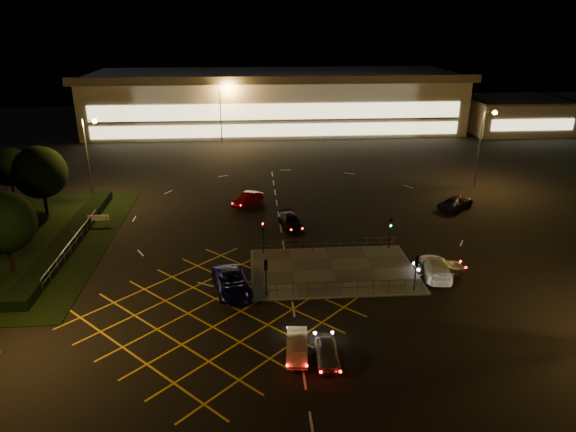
{
  "coord_description": "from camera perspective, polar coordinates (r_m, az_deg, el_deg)",
  "views": [
    {
      "loc": [
        -4.9,
        -41.78,
        20.88
      ],
      "look_at": [
        -1.35,
        6.48,
        2.0
      ],
      "focal_mm": 32.0,
      "sensor_mm": 36.0,
      "label": 1
    }
  ],
  "objects": [
    {
      "name": "ground",
      "position": [
        46.96,
        2.23,
        -5.1
      ],
      "size": [
        180.0,
        180.0,
        0.0
      ],
      "primitive_type": "plane",
      "color": "black",
      "rests_on": "ground"
    },
    {
      "name": "pedestrian_island",
      "position": [
        45.42,
        5.03,
        -6.06
      ],
      "size": [
        14.0,
        9.0,
        0.12
      ],
      "primitive_type": "cube",
      "color": "#4C4944",
      "rests_on": "ground"
    },
    {
      "name": "grass_verge",
      "position": [
        57.01,
        -27.79,
        -2.73
      ],
      "size": [
        18.0,
        30.0,
        0.08
      ],
      "primitive_type": "cube",
      "color": "black",
      "rests_on": "ground"
    },
    {
      "name": "hedge",
      "position": [
        55.0,
        -23.1,
        -2.24
      ],
      "size": [
        2.0,
        26.0,
        1.0
      ],
      "primitive_type": "cube",
      "color": "black",
      "rests_on": "ground"
    },
    {
      "name": "supermarket",
      "position": [
        105.01,
        -1.53,
        12.78
      ],
      "size": [
        72.0,
        26.5,
        10.5
      ],
      "color": "beige",
      "rests_on": "ground"
    },
    {
      "name": "retail_unit_a",
      "position": [
        109.87,
        23.86,
        10.28
      ],
      "size": [
        18.8,
        14.8,
        6.35
      ],
      "color": "beige",
      "rests_on": "ground"
    },
    {
      "name": "streetlight_nw",
      "position": [
        64.24,
        -21.15,
        7.0
      ],
      "size": [
        1.78,
        0.56,
        10.03
      ],
      "color": "slate",
      "rests_on": "ground"
    },
    {
      "name": "streetlight_ne",
      "position": [
        69.87,
        20.94,
        8.09
      ],
      "size": [
        1.78,
        0.56,
        10.03
      ],
      "color": "slate",
      "rests_on": "ground"
    },
    {
      "name": "streetlight_far_left",
      "position": [
        91.03,
        -7.26,
        12.1
      ],
      "size": [
        1.78,
        0.56,
        10.03
      ],
      "color": "slate",
      "rests_on": "ground"
    },
    {
      "name": "streetlight_far_right",
      "position": [
        99.38,
        17.05,
        12.12
      ],
      "size": [
        1.78,
        0.56,
        10.03
      ],
      "color": "slate",
      "rests_on": "ground"
    },
    {
      "name": "signal_sw",
      "position": [
        40.3,
        -2.47,
        -6.05
      ],
      "size": [
        0.28,
        0.3,
        3.15
      ],
      "rotation": [
        0.0,
        0.0,
        3.14
      ],
      "color": "black",
      "rests_on": "pedestrian_island"
    },
    {
      "name": "signal_se",
      "position": [
        42.3,
        14.07,
        -5.33
      ],
      "size": [
        0.28,
        0.3,
        3.15
      ],
      "rotation": [
        0.0,
        0.0,
        3.14
      ],
      "color": "black",
      "rests_on": "pedestrian_island"
    },
    {
      "name": "signal_nw",
      "position": [
        47.53,
        -2.79,
        -1.63
      ],
      "size": [
        0.28,
        0.3,
        3.15
      ],
      "color": "black",
      "rests_on": "pedestrian_island"
    },
    {
      "name": "signal_ne",
      "position": [
        49.24,
        11.3,
        -1.2
      ],
      "size": [
        0.28,
        0.3,
        3.15
      ],
      "color": "black",
      "rests_on": "pedestrian_island"
    },
    {
      "name": "tree_c",
      "position": [
        62.43,
        -25.84,
        4.38
      ],
      "size": [
        5.76,
        5.76,
        7.84
      ],
      "color": "black",
      "rests_on": "ground"
    },
    {
      "name": "tree_d",
      "position": [
        70.33,
        -28.61,
        4.82
      ],
      "size": [
        4.68,
        4.68,
        6.37
      ],
      "color": "black",
      "rests_on": "ground"
    },
    {
      "name": "tree_e",
      "position": [
        49.54,
        -29.13,
        -0.63
      ],
      "size": [
        5.4,
        5.4,
        7.35
      ],
      "color": "black",
      "rests_on": "ground"
    },
    {
      "name": "car_near_silver",
      "position": [
        34.41,
        4.34,
        -14.81
      ],
      "size": [
        1.62,
        3.74,
        1.26
      ],
      "primitive_type": "imported",
      "rotation": [
        0.0,
        0.0,
        6.25
      ],
      "color": "silver",
      "rests_on": "ground"
    },
    {
      "name": "car_queue_white",
      "position": [
        34.8,
        1.0,
        -14.24
      ],
      "size": [
        1.71,
        4.02,
        1.29
      ],
      "primitive_type": "imported",
      "rotation": [
        0.0,
        0.0,
        6.19
      ],
      "color": "white",
      "rests_on": "ground"
    },
    {
      "name": "car_left_blue",
      "position": [
        42.09,
        -6.26,
        -7.33
      ],
      "size": [
        3.78,
        6.14,
        1.59
      ],
      "primitive_type": "imported",
      "rotation": [
        0.0,
        0.0,
        0.21
      ],
      "color": "#0D0F53",
      "rests_on": "ground"
    },
    {
      "name": "car_far_dkgrey",
      "position": [
        53.99,
        0.36,
        -0.64
      ],
      "size": [
        2.82,
        5.04,
        1.38
      ],
      "primitive_type": "imported",
      "rotation": [
        0.0,
        0.0,
        0.2
      ],
      "color": "black",
      "rests_on": "ground"
    },
    {
      "name": "car_right_silver",
      "position": [
        46.67,
        16.5,
        -5.24
      ],
      "size": [
        4.17,
        1.69,
        1.42
      ],
      "primitive_type": "imported",
      "rotation": [
        0.0,
        0.0,
        1.57
      ],
      "color": "#B3B6BB",
      "rests_on": "ground"
    },
    {
      "name": "car_circ_red",
      "position": [
        60.78,
        -4.51,
        1.88
      ],
      "size": [
        3.9,
        4.47,
        1.46
      ],
      "primitive_type": "imported",
      "rotation": [
        0.0,
        0.0,
        5.64
      ],
      "color": "maroon",
      "rests_on": "ground"
    },
    {
      "name": "car_east_grey",
      "position": [
        62.75,
        18.16,
        1.46
      ],
      "size": [
        5.35,
        5.04,
        1.4
      ],
      "primitive_type": "imported",
      "rotation": [
        0.0,
        0.0,
        2.27
      ],
      "color": "black",
      "rests_on": "ground"
    },
    {
      "name": "car_approach_white",
      "position": [
        46.01,
        16.06,
        -5.49
      ],
      "size": [
        2.91,
        5.63,
        1.56
      ],
      "primitive_type": "imported",
      "rotation": [
        0.0,
        0.0,
        3.0
      ],
      "color": "silver",
      "rests_on": "ground"
    }
  ]
}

